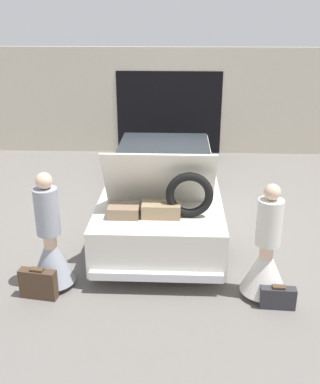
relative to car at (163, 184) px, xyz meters
The scene contains 7 objects.
ground_plane 0.61m from the car, behind, with size 40.00×40.00×0.00m, color slate.
garage_wall_back 4.21m from the car, 90.02° to the left, with size 12.00×0.14×2.80m.
car is the anchor object (origin of this frame).
person_left 2.92m from the car, 120.16° to the right, with size 0.62×0.62×1.70m.
person_right 3.01m from the car, 60.92° to the right, with size 0.63×0.63×1.63m.
suitcase_beside_left_person 3.27m from the car, 119.34° to the right, with size 0.52×0.22×0.45m.
suitcase_beside_right_person 3.36m from the car, 61.17° to the right, with size 0.47×0.16×0.33m.
Camera 1 is at (0.28, -7.91, 3.62)m, focal length 42.00 mm.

